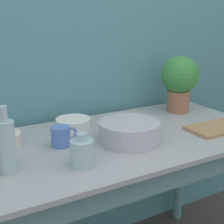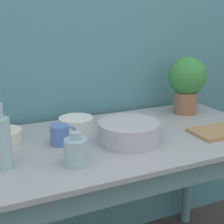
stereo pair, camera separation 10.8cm
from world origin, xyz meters
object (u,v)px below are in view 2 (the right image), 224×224
at_px(bowl_small_enamel_white, 76,122).
at_px(potted_plant, 187,81).
at_px(bowl_wash_large, 129,132).
at_px(bowl_small_cream, 4,136).
at_px(bottle_short, 76,151).
at_px(tray_board, 223,130).
at_px(mug_blue, 60,135).
at_px(bottle_tall, 2,142).

bearing_deg(bowl_small_enamel_white, potted_plant, -2.52).
distance_m(bowl_wash_large, bowl_small_cream, 0.52).
relative_size(potted_plant, bottle_short, 2.50).
relative_size(bowl_wash_large, bottle_short, 2.11).
bearing_deg(bottle_short, bowl_small_cream, 123.33).
bearing_deg(tray_board, bowl_wash_large, 170.33).
distance_m(mug_blue, tray_board, 0.74).
relative_size(bottle_short, tray_board, 0.40).
relative_size(potted_plant, bowl_small_cream, 2.05).
height_order(bottle_tall, bowl_small_enamel_white, bottle_tall).
distance_m(bowl_wash_large, bottle_short, 0.29).
bearing_deg(potted_plant, tray_board, -94.41).
bearing_deg(bowl_small_cream, bottle_tall, -96.05).
relative_size(bowl_wash_large, tray_board, 0.85).
bearing_deg(bottle_tall, bowl_wash_large, 4.18).
height_order(potted_plant, bowl_small_enamel_white, potted_plant).
distance_m(potted_plant, bottle_short, 0.84).
height_order(bowl_wash_large, bowl_small_enamel_white, bowl_wash_large).
distance_m(bottle_short, bowl_small_enamel_white, 0.41).
relative_size(bottle_tall, bottle_short, 1.90).
bearing_deg(bowl_wash_large, potted_plant, 27.47).
xyz_separation_m(potted_plant, bowl_wash_large, (-0.48, -0.25, -0.14)).
bearing_deg(bottle_tall, mug_blue, 28.34).
height_order(bowl_wash_large, mug_blue, bowl_wash_large).
height_order(bowl_small_enamel_white, tray_board, bowl_small_enamel_white).
xyz_separation_m(potted_plant, bottle_tall, (-0.98, -0.28, -0.08)).
distance_m(bottle_short, mug_blue, 0.20).
bearing_deg(bowl_small_cream, bottle_short, -56.67).
distance_m(bottle_short, tray_board, 0.72).
bearing_deg(tray_board, bowl_small_enamel_white, 149.39).
height_order(bowl_small_cream, bowl_small_enamel_white, bowl_small_cream).
bearing_deg(bowl_small_cream, tray_board, -17.12).
xyz_separation_m(bottle_tall, bowl_small_enamel_white, (0.36, 0.31, -0.07)).
bearing_deg(bowl_small_enamel_white, bottle_tall, -139.40).
height_order(potted_plant, bowl_wash_large, potted_plant).
height_order(bottle_tall, mug_blue, bottle_tall).
bearing_deg(potted_plant, bowl_small_enamel_white, 177.48).
xyz_separation_m(potted_plant, bowl_small_cream, (-0.96, -0.04, -0.15)).
xyz_separation_m(bottle_tall, bottle_short, (0.24, -0.08, -0.05)).
bearing_deg(bottle_tall, bowl_small_enamel_white, 40.60).
height_order(bowl_wash_large, bowl_small_cream, bowl_wash_large).
relative_size(mug_blue, tray_board, 0.37).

